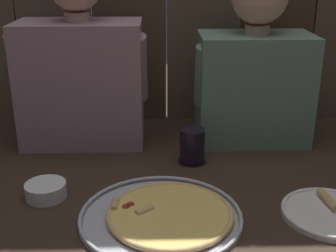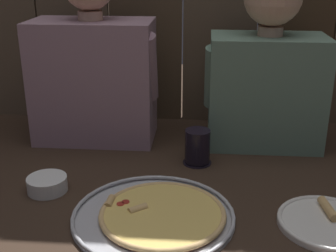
{
  "view_description": "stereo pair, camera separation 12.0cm",
  "coord_description": "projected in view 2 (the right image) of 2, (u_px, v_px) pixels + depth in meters",
  "views": [
    {
      "loc": [
        -0.04,
        -1.02,
        0.61
      ],
      "look_at": [
        -0.01,
        0.1,
        0.18
      ],
      "focal_mm": 47.71,
      "sensor_mm": 36.0,
      "label": 1
    },
    {
      "loc": [
        0.08,
        -1.02,
        0.61
      ],
      "look_at": [
        -0.01,
        0.1,
        0.18
      ],
      "focal_mm": 47.71,
      "sensor_mm": 36.0,
      "label": 2
    }
  ],
  "objects": [
    {
      "name": "ground_plane",
      "position": [
        169.0,
        204.0,
        1.17
      ],
      "size": [
        3.2,
        3.2,
        0.0
      ],
      "primitive_type": "plane",
      "color": "#332319"
    },
    {
      "name": "pizza_tray",
      "position": [
        157.0,
        214.0,
        1.1
      ],
      "size": [
        0.41,
        0.41,
        0.03
      ],
      "color": "#B2B2B7",
      "rests_on": "ground"
    },
    {
      "name": "dinner_plate",
      "position": [
        328.0,
        222.0,
        1.07
      ],
      "size": [
        0.24,
        0.24,
        0.03
      ],
      "color": "white",
      "rests_on": "ground"
    },
    {
      "name": "drinking_glass",
      "position": [
        197.0,
        147.0,
        1.38
      ],
      "size": [
        0.09,
        0.09,
        0.11
      ],
      "color": "black",
      "rests_on": "ground"
    },
    {
      "name": "dipping_bowl",
      "position": [
        47.0,
        183.0,
        1.23
      ],
      "size": [
        0.11,
        0.11,
        0.04
      ],
      "color": "white",
      "rests_on": "ground"
    },
    {
      "name": "diner_left",
      "position": [
        93.0,
        63.0,
        1.5
      ],
      "size": [
        0.44,
        0.22,
        0.62
      ],
      "color": "gray",
      "rests_on": "ground"
    },
    {
      "name": "diner_right",
      "position": [
        267.0,
        68.0,
        1.46
      ],
      "size": [
        0.41,
        0.22,
        0.59
      ],
      "color": "slate",
      "rests_on": "ground"
    }
  ]
}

